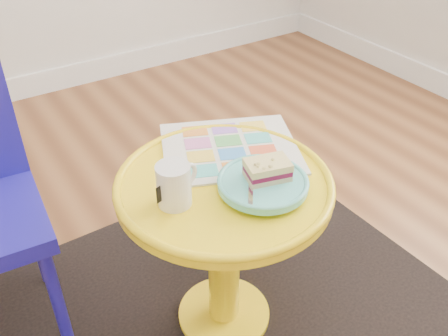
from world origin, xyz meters
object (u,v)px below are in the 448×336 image
newspaper (230,148)px  mug (174,183)px  plate (263,184)px  side_table (224,226)px

newspaper → mug: 0.26m
newspaper → plate: bearing=-76.9°
side_table → newspaper: size_ratio=1.50×
side_table → newspaper: 0.20m
side_table → mug: bearing=-177.4°
newspaper → mug: size_ratio=3.19×
newspaper → plate: size_ratio=1.67×
side_table → plate: bearing=-54.3°
side_table → plate: (0.06, -0.08, 0.16)m
mug → side_table: bearing=-13.3°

